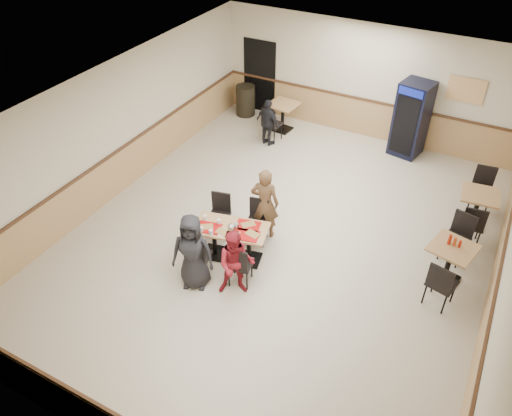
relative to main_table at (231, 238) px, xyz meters
The scene contains 20 objects.
ground 1.21m from the main_table, 56.93° to the left, with size 10.00×10.00×0.00m, color beige.
room_shell 4.21m from the main_table, 55.60° to the left, with size 10.00×10.00×10.00m.
main_table is the anchor object (origin of this frame).
main_chairs 0.06m from the main_table, 166.57° to the right, with size 1.58×1.87×0.94m.
diner_woman_left 0.99m from the main_table, 104.46° to the right, with size 0.75×0.49×1.54m, color black.
diner_woman_right 0.93m from the main_table, 54.19° to the right, with size 0.66×0.52×1.36m, color maroon.
diner_man_opposite 1.00m from the main_table, 75.54° to the left, with size 0.57×0.38×1.57m, color brown.
lone_diner 4.45m from the main_table, 107.89° to the left, with size 0.74×0.31×1.26m, color black.
tabletop_clutter 0.28m from the main_table, 71.81° to the right, with size 1.24×0.82×0.12m.
side_table_near 4.03m from the main_table, 19.24° to the left, with size 0.91×0.91×0.81m.
side_table_near_chair_south 3.86m from the main_table, 10.18° to the left, with size 0.47×0.47×1.02m, color black, non-canonical shape.
side_table_near_chair_north 4.28m from the main_table, 27.40° to the left, with size 0.47×0.47×1.02m, color black, non-canonical shape.
side_table_far 5.15m from the main_table, 39.28° to the left, with size 0.82×0.82×0.80m.
side_table_far_chair_south 4.77m from the main_table, 33.35° to the left, with size 0.47×0.47×1.01m, color black, non-canonical shape.
side_table_far_chair_north 5.57m from the main_table, 44.35° to the left, with size 0.47×0.47×1.01m, color black, non-canonical shape.
condiment_caddy 4.04m from the main_table, 20.06° to the left, with size 0.23×0.06×0.20m.
back_table 5.30m from the main_table, 104.92° to the left, with size 0.81×0.81×0.79m.
back_table_chair_lone 4.70m from the main_table, 106.90° to the left, with size 0.46×0.46×1.00m, color black, non-canonical shape.
pepsi_cooler 5.87m from the main_table, 70.44° to the left, with size 0.85×0.85×1.92m.
trash_bin 6.12m from the main_table, 116.48° to the left, with size 0.55×0.55×0.87m, color black.
Camera 1 is at (3.20, -7.06, 6.74)m, focal length 35.00 mm.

